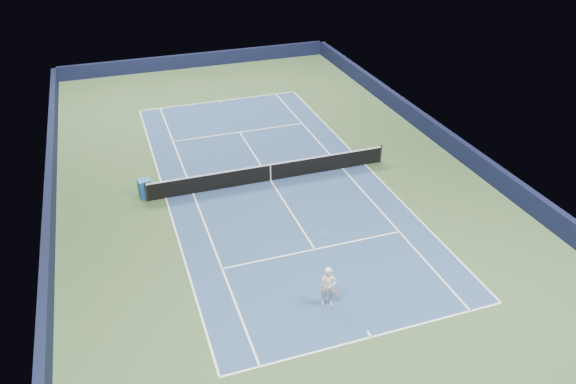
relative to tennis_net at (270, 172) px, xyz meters
name	(u,v)px	position (x,y,z in m)	size (l,w,h in m)	color
ground	(271,181)	(0.00, 0.00, -0.50)	(40.00, 40.00, 0.00)	#304A28
wall_far	(197,60)	(0.00, 19.82, 0.05)	(22.00, 0.35, 1.10)	black
wall_right	(450,142)	(10.82, 0.00, 0.05)	(0.35, 40.00, 1.10)	black
wall_left	(50,208)	(-10.82, 0.00, 0.05)	(0.35, 40.00, 1.10)	black
court_surface	(271,180)	(0.00, 0.00, -0.50)	(10.97, 23.77, 0.01)	navy
baseline_far	(220,101)	(0.00, 11.88, -0.50)	(10.97, 0.08, 0.00)	white
baseline_near	(371,337)	(0.00, -11.88, -0.50)	(10.97, 0.08, 0.00)	white
sideline_doubles_right	(365,164)	(5.49, 0.00, -0.50)	(0.08, 23.77, 0.00)	white
sideline_doubles_left	(166,198)	(-5.49, 0.00, -0.50)	(0.08, 23.77, 0.00)	white
sideline_singles_right	(342,168)	(4.12, 0.00, -0.50)	(0.08, 23.77, 0.00)	white
sideline_singles_left	(193,193)	(-4.12, 0.00, -0.50)	(0.08, 23.77, 0.00)	white
service_line_far	(240,132)	(0.00, 6.40, -0.50)	(8.23, 0.08, 0.00)	white
service_line_near	(315,249)	(0.00, -6.40, -0.50)	(8.23, 0.08, 0.00)	white
center_service_line	(271,180)	(0.00, 0.00, -0.50)	(0.08, 12.80, 0.00)	white
center_mark_far	(220,102)	(0.00, 11.73, -0.50)	(0.08, 0.30, 0.00)	white
center_mark_near	(369,334)	(0.00, -11.73, -0.50)	(0.08, 0.30, 0.00)	white
tennis_net	(270,172)	(0.00, 0.00, 0.00)	(12.90, 0.10, 1.07)	black
sponsor_cube	(145,188)	(-6.40, 0.48, -0.03)	(0.66, 0.61, 0.95)	#1C5DAC
tennis_player	(328,287)	(-0.80, -9.77, 0.34)	(0.82, 1.33, 2.66)	silver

